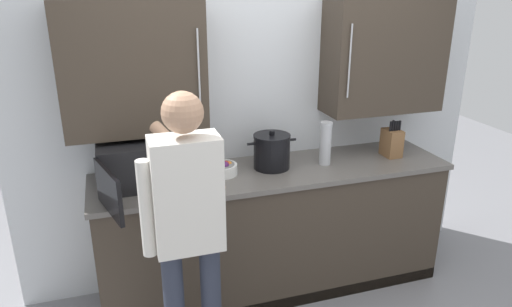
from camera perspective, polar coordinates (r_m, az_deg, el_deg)
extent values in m
cube|color=silver|center=(3.44, 0.35, 5.22)|extent=(3.51, 0.10, 2.53)
cube|color=#3D3328|center=(3.00, -14.67, 9.97)|extent=(0.86, 0.32, 0.81)
cylinder|color=#B7BABF|center=(2.87, -6.94, 10.04)|extent=(0.01, 0.01, 0.48)
cube|color=#3D3328|center=(3.55, 15.29, 11.41)|extent=(0.86, 0.32, 0.81)
cylinder|color=#B7BABF|center=(3.21, 11.29, 10.87)|extent=(0.01, 0.01, 0.48)
cube|color=#3D3328|center=(3.45, 2.15, -9.46)|extent=(2.42, 0.58, 0.91)
cube|color=#605B56|center=(3.24, 2.26, -2.21)|extent=(2.46, 0.62, 0.03)
cube|color=black|center=(3.46, 3.65, -17.44)|extent=(2.42, 0.04, 0.09)
cube|color=black|center=(3.06, -13.26, -0.97)|extent=(0.58, 0.38, 0.28)
cube|color=beige|center=(3.04, -14.74, -1.20)|extent=(0.37, 0.33, 0.23)
cube|color=black|center=(2.89, -8.82, -1.88)|extent=(0.16, 0.01, 0.26)
cube|color=black|center=(2.69, -17.43, -4.36)|extent=(0.13, 0.41, 0.26)
cube|color=brown|center=(3.59, 16.11, 1.25)|extent=(0.11, 0.15, 0.20)
cylinder|color=black|center=(3.51, 15.99, 3.18)|extent=(0.02, 0.02, 0.07)
cylinder|color=black|center=(3.52, 16.26, 3.26)|extent=(0.02, 0.02, 0.08)
cylinder|color=black|center=(3.53, 16.51, 3.22)|extent=(0.02, 0.02, 0.07)
cylinder|color=black|center=(3.54, 16.77, 3.24)|extent=(0.02, 0.02, 0.07)
cylinder|color=black|center=(3.55, 17.03, 3.26)|extent=(0.02, 0.02, 0.07)
cylinder|color=#B7BABF|center=(3.31, 8.40, 0.98)|extent=(0.08, 0.08, 0.28)
cylinder|color=#B7BABF|center=(3.27, 8.54, 3.54)|extent=(0.09, 0.09, 0.03)
cylinder|color=white|center=(3.15, -4.18, -1.93)|extent=(0.21, 0.21, 0.07)
cylinder|color=slate|center=(3.14, -4.18, -1.68)|extent=(0.17, 0.17, 0.05)
sphere|color=#511E5B|center=(3.11, -3.90, -1.60)|extent=(0.04, 0.04, 0.04)
sphere|color=red|center=(3.14, -3.68, -1.32)|extent=(0.05, 0.05, 0.05)
sphere|color=#511E5B|center=(3.11, -3.81, -1.50)|extent=(0.06, 0.06, 0.06)
sphere|color=orange|center=(3.15, -3.29, -1.28)|extent=(0.04, 0.04, 0.04)
cylinder|color=black|center=(3.22, 1.92, 0.12)|extent=(0.25, 0.25, 0.22)
cylinder|color=black|center=(3.19, 1.94, 2.14)|extent=(0.25, 0.25, 0.02)
cylinder|color=black|center=(3.18, 1.95, 2.53)|extent=(0.04, 0.04, 0.03)
cylinder|color=black|center=(3.15, -0.62, 1.17)|extent=(0.05, 0.02, 0.02)
cylinder|color=black|center=(3.25, 4.42, 1.69)|extent=(0.05, 0.02, 0.02)
cube|color=silver|center=(2.35, -8.36, -4.90)|extent=(0.34, 0.20, 0.59)
sphere|color=tan|center=(2.20, -8.90, 4.94)|extent=(0.20, 0.20, 0.20)
cylinder|color=tan|center=(2.50, -8.45, -0.44)|extent=(0.34, 0.49, 0.31)
cylinder|color=silver|center=(2.35, -13.14, -6.56)|extent=(0.07, 0.07, 0.50)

